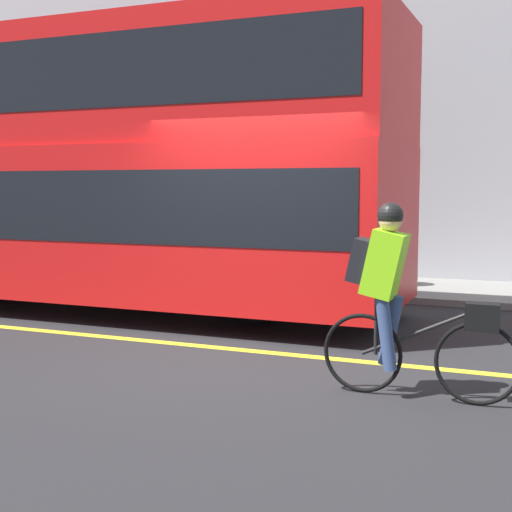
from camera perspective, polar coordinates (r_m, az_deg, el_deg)
name	(u,v)px	position (r m, az deg, el deg)	size (l,w,h in m)	color
ground_plane	(234,350)	(7.64, -1.80, -7.56)	(80.00, 80.00, 0.00)	#232326
road_center_line	(235,349)	(7.68, -1.66, -7.46)	(50.00, 0.14, 0.01)	yellow
sidewalk_curb	(354,286)	(12.20, 7.84, -2.40)	(60.00, 2.41, 0.10)	gray
building_facade	(377,29)	(13.70, 9.63, 17.50)	(60.00, 0.30, 9.16)	#9E9EA3
bus	(63,161)	(10.62, -15.15, 7.36)	(9.67, 2.46, 3.81)	black
cyclist_on_bike	(398,293)	(5.96, 11.33, -2.91)	(1.61, 0.32, 1.61)	black
trash_bin	(381,255)	(11.91, 9.98, 0.09)	(0.52, 0.52, 1.02)	#515156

